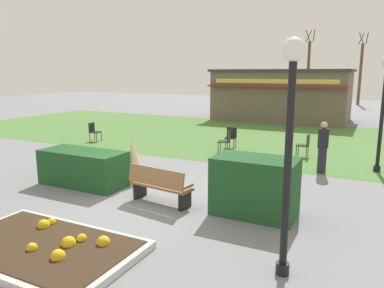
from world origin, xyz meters
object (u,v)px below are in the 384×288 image
at_px(tree_right_bg, 360,73).
at_px(parked_car_west_slot, 265,100).
at_px(cafe_chair_east, 305,144).
at_px(cafe_chair_north, 231,136).
at_px(cafe_chair_center, 94,130).
at_px(lamppost_near, 290,130).
at_px(cafe_chair_west, 226,140).
at_px(lamppost_mid, 384,100).
at_px(person_strolling, 323,147).
at_px(tree_center_bg, 308,72).
at_px(food_kiosk, 282,95).
at_px(trash_bin, 75,161).
at_px(park_bench, 160,185).

bearing_deg(tree_right_bg, parked_car_west_slot, -138.57).
bearing_deg(cafe_chair_east, cafe_chair_north, 173.12).
relative_size(cafe_chair_center, cafe_chair_north, 1.00).
distance_m(cafe_chair_east, parked_car_west_slot, 20.91).
xyz_separation_m(cafe_chair_east, cafe_chair_north, (-3.20, 0.39, 0.00)).
relative_size(lamppost_near, cafe_chair_west, 4.22).
distance_m(lamppost_mid, cafe_chair_west, 5.90).
distance_m(cafe_chair_center, parked_car_west_slot, 20.95).
xyz_separation_m(lamppost_near, lamppost_mid, (1.33, 7.75, 0.00)).
distance_m(lamppost_near, parked_car_west_slot, 29.78).
relative_size(cafe_chair_center, tree_right_bg, 0.13).
height_order(cafe_chair_center, parked_car_west_slot, parked_car_west_slot).
height_order(lamppost_near, cafe_chair_west, lamppost_near).
distance_m(person_strolling, tree_center_bg, 26.12).
xyz_separation_m(lamppost_near, cafe_chair_west, (-4.25, 8.25, -1.86)).
bearing_deg(food_kiosk, cafe_chair_north, -88.06).
height_order(person_strolling, parked_car_west_slot, person_strolling).
relative_size(person_strolling, tree_center_bg, 0.23).
xyz_separation_m(lamppost_near, trash_bin, (-7.43, 3.01, -1.95)).
relative_size(park_bench, cafe_chair_north, 1.97).
bearing_deg(food_kiosk, cafe_chair_west, -87.41).
height_order(park_bench, parked_car_west_slot, parked_car_west_slot).
distance_m(lamppost_mid, parked_car_west_slot, 22.99).
bearing_deg(lamppost_mid, lamppost_near, -99.72).
bearing_deg(cafe_chair_center, parked_car_west_slot, 83.27).
height_order(person_strolling, tree_right_bg, tree_right_bg).
height_order(lamppost_mid, cafe_chair_center, lamppost_mid).
bearing_deg(park_bench, cafe_chair_west, 96.49).
xyz_separation_m(lamppost_near, tree_right_bg, (-0.62, 35.35, 0.79)).
distance_m(parked_car_west_slot, tree_right_bg, 10.62).
height_order(cafe_chair_north, tree_right_bg, tree_right_bg).
xyz_separation_m(cafe_chair_north, tree_right_bg, (3.80, 26.09, 2.65)).
bearing_deg(parked_car_west_slot, park_bench, -79.74).
relative_size(park_bench, food_kiosk, 0.20).
bearing_deg(cafe_chair_west, person_strolling, -20.71).
bearing_deg(tree_right_bg, cafe_chair_north, -98.28).
bearing_deg(person_strolling, lamppost_mid, 7.59).
distance_m(lamppost_near, cafe_chair_north, 10.43).
bearing_deg(park_bench, food_kiosk, 93.96).
distance_m(park_bench, lamppost_mid, 7.84).
bearing_deg(person_strolling, parked_car_west_slot, 86.61).
bearing_deg(park_bench, tree_right_bg, 85.03).
distance_m(park_bench, cafe_chair_center, 9.32).
bearing_deg(person_strolling, cafe_chair_north, 125.00).
bearing_deg(cafe_chair_east, lamppost_near, -82.19).
relative_size(park_bench, tree_center_bg, 0.24).
distance_m(lamppost_mid, person_strolling, 2.45).
bearing_deg(person_strolling, park_bench, -147.28).
distance_m(cafe_chair_center, tree_center_bg, 25.36).
xyz_separation_m(park_bench, cafe_chair_east, (2.31, 6.97, 0.05)).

